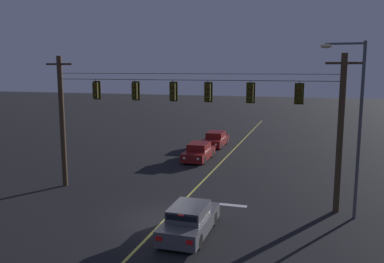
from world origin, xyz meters
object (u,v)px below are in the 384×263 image
(traffic_light_rightmost, at_px, (250,93))
(street_lamp_corner, at_px, (354,115))
(traffic_light_left_inner, at_px, (135,91))
(traffic_light_far_right, at_px, (299,94))
(traffic_light_leftmost, at_px, (96,90))
(car_oncoming_lead, at_px, (199,152))
(traffic_light_centre, at_px, (173,92))
(car_oncoming_trailing, at_px, (216,139))
(car_waiting_near_lane, at_px, (189,220))
(traffic_light_right_inner, at_px, (208,92))

(traffic_light_rightmost, xyz_separation_m, street_lamp_corner, (5.17, -0.71, -0.95))
(traffic_light_left_inner, distance_m, traffic_light_far_right, 9.24)
(traffic_light_leftmost, xyz_separation_m, car_oncoming_lead, (3.75, 9.54, -5.49))
(car_oncoming_lead, bearing_deg, traffic_light_rightmost, -59.89)
(traffic_light_centre, xyz_separation_m, car_oncoming_trailing, (-1.18, 15.65, -5.49))
(traffic_light_left_inner, height_order, traffic_light_rightmost, same)
(traffic_light_centre, distance_m, car_waiting_near_lane, 7.81)
(traffic_light_right_inner, height_order, car_oncoming_trailing, traffic_light_right_inner)
(traffic_light_centre, relative_size, traffic_light_far_right, 1.00)
(street_lamp_corner, bearing_deg, traffic_light_centre, 175.75)
(traffic_light_rightmost, bearing_deg, traffic_light_left_inner, 180.00)
(street_lamp_corner, bearing_deg, traffic_light_far_right, 164.96)
(car_oncoming_lead, bearing_deg, car_oncoming_trailing, 90.29)
(traffic_light_centre, relative_size, car_oncoming_lead, 0.28)
(traffic_light_leftmost, height_order, street_lamp_corner, street_lamp_corner)
(car_oncoming_lead, bearing_deg, traffic_light_leftmost, -111.44)
(traffic_light_left_inner, relative_size, street_lamp_corner, 0.14)
(traffic_light_leftmost, distance_m, traffic_light_right_inner, 6.93)
(traffic_light_far_right, bearing_deg, street_lamp_corner, -15.04)
(traffic_light_right_inner, height_order, car_waiting_near_lane, traffic_light_right_inner)
(traffic_light_left_inner, bearing_deg, street_lamp_corner, -3.42)
(traffic_light_left_inner, xyz_separation_m, traffic_light_rightmost, (6.72, 0.00, 0.00))
(traffic_light_leftmost, xyz_separation_m, street_lamp_corner, (14.45, -0.71, -0.95))
(traffic_light_right_inner, height_order, traffic_light_rightmost, same)
(traffic_light_centre, bearing_deg, traffic_light_left_inner, 180.00)
(traffic_light_leftmost, relative_size, car_oncoming_lead, 0.28)
(traffic_light_right_inner, bearing_deg, car_oncoming_lead, 108.47)
(traffic_light_left_inner, relative_size, car_waiting_near_lane, 0.28)
(traffic_light_right_inner, relative_size, car_oncoming_trailing, 0.28)
(car_oncoming_trailing, relative_size, street_lamp_corner, 0.51)
(traffic_light_centre, distance_m, traffic_light_right_inner, 2.04)
(traffic_light_left_inner, distance_m, traffic_light_right_inner, 4.37)
(car_oncoming_trailing, bearing_deg, traffic_light_far_right, -62.67)
(traffic_light_centre, xyz_separation_m, car_oncoming_lead, (-1.15, 9.54, -5.49))
(traffic_light_centre, bearing_deg, car_oncoming_lead, 96.86)
(traffic_light_leftmost, distance_m, car_oncoming_lead, 11.63)
(traffic_light_left_inner, relative_size, traffic_light_rightmost, 1.00)
(traffic_light_left_inner, height_order, car_waiting_near_lane, traffic_light_left_inner)
(traffic_light_rightmost, distance_m, car_waiting_near_lane, 7.63)
(car_oncoming_lead, distance_m, street_lamp_corner, 15.50)
(traffic_light_centre, distance_m, car_oncoming_trailing, 16.63)
(traffic_light_left_inner, bearing_deg, traffic_light_centre, 0.00)
(traffic_light_leftmost, distance_m, traffic_light_left_inner, 2.56)
(traffic_light_leftmost, distance_m, car_oncoming_trailing, 17.00)
(traffic_light_right_inner, relative_size, car_oncoming_lead, 0.28)
(traffic_light_centre, bearing_deg, car_oncoming_trailing, 94.31)
(car_oncoming_trailing, bearing_deg, street_lamp_corner, -56.74)
(traffic_light_left_inner, relative_size, traffic_light_far_right, 1.00)
(traffic_light_right_inner, xyz_separation_m, car_oncoming_trailing, (-3.22, 15.65, -5.49))
(traffic_light_leftmost, distance_m, traffic_light_far_right, 11.81)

